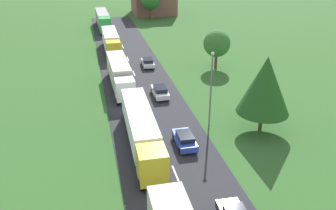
{
  "coord_description": "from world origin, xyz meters",
  "views": [
    {
      "loc": [
        -6.61,
        -2.65,
        19.33
      ],
      "look_at": [
        1.71,
        33.89,
        1.88
      ],
      "focal_mm": 38.72,
      "sensor_mm": 36.0,
      "label": 1
    }
  ],
  "objects_px": {
    "truck_fifth": "(103,19)",
    "tree_oak": "(265,85)",
    "truck_fourth": "(111,41)",
    "car_third": "(185,139)",
    "tree_pine": "(150,0)",
    "truck_second": "(141,129)",
    "car_fifth": "(148,62)",
    "truck_third": "(120,73)",
    "car_fourth": "(160,91)",
    "lamppost_second": "(211,86)",
    "tree_maple": "(217,44)"
  },
  "relations": [
    {
      "from": "truck_second",
      "to": "car_fourth",
      "type": "relative_size",
      "value": 3.51
    },
    {
      "from": "truck_fourth",
      "to": "car_fifth",
      "type": "distance_m",
      "value": 11.38
    },
    {
      "from": "truck_second",
      "to": "car_fourth",
      "type": "distance_m",
      "value": 12.68
    },
    {
      "from": "truck_second",
      "to": "tree_pine",
      "type": "bearing_deg",
      "value": 78.94
    },
    {
      "from": "truck_third",
      "to": "truck_fifth",
      "type": "relative_size",
      "value": 0.88
    },
    {
      "from": "truck_fifth",
      "to": "car_fourth",
      "type": "distance_m",
      "value": 42.06
    },
    {
      "from": "lamppost_second",
      "to": "truck_fourth",
      "type": "bearing_deg",
      "value": 104.69
    },
    {
      "from": "truck_third",
      "to": "truck_fourth",
      "type": "height_order",
      "value": "truck_third"
    },
    {
      "from": "tree_oak",
      "to": "tree_maple",
      "type": "bearing_deg",
      "value": 83.4
    },
    {
      "from": "truck_fourth",
      "to": "truck_fifth",
      "type": "bearing_deg",
      "value": 90.77
    },
    {
      "from": "truck_fourth",
      "to": "truck_fifth",
      "type": "distance_m",
      "value": 19.2
    },
    {
      "from": "tree_maple",
      "to": "truck_second",
      "type": "bearing_deg",
      "value": -125.74
    },
    {
      "from": "truck_second",
      "to": "lamppost_second",
      "type": "xyz_separation_m",
      "value": [
        8.08,
        2.82,
        2.71
      ]
    },
    {
      "from": "truck_third",
      "to": "tree_pine",
      "type": "xyz_separation_m",
      "value": [
        12.28,
        44.15,
        2.78
      ]
    },
    {
      "from": "car_fourth",
      "to": "tree_oak",
      "type": "distance_m",
      "value": 15.13
    },
    {
      "from": "lamppost_second",
      "to": "tree_pine",
      "type": "bearing_deg",
      "value": 86.28
    },
    {
      "from": "lamppost_second",
      "to": "truck_fifth",
      "type": "bearing_deg",
      "value": 99.55
    },
    {
      "from": "lamppost_second",
      "to": "tree_oak",
      "type": "xyz_separation_m",
      "value": [
        5.03,
        -2.4,
        0.62
      ]
    },
    {
      "from": "truck_fourth",
      "to": "lamppost_second",
      "type": "bearing_deg",
      "value": -75.31
    },
    {
      "from": "truck_third",
      "to": "truck_fifth",
      "type": "xyz_separation_m",
      "value": [
        -0.02,
        37.2,
        0.03
      ]
    },
    {
      "from": "truck_fifth",
      "to": "car_third",
      "type": "distance_m",
      "value": 54.75
    },
    {
      "from": "truck_fifth",
      "to": "tree_oak",
      "type": "relative_size",
      "value": 1.68
    },
    {
      "from": "car_third",
      "to": "tree_pine",
      "type": "height_order",
      "value": "tree_pine"
    },
    {
      "from": "truck_third",
      "to": "car_fifth",
      "type": "relative_size",
      "value": 3.08
    },
    {
      "from": "truck_fourth",
      "to": "tree_maple",
      "type": "xyz_separation_m",
      "value": [
        15.77,
        -12.78,
        1.93
      ]
    },
    {
      "from": "truck_second",
      "to": "tree_oak",
      "type": "distance_m",
      "value": 13.54
    },
    {
      "from": "truck_second",
      "to": "car_fifth",
      "type": "relative_size",
      "value": 3.66
    },
    {
      "from": "car_fifth",
      "to": "truck_fifth",
      "type": "bearing_deg",
      "value": 100.27
    },
    {
      "from": "car_fifth",
      "to": "truck_second",
      "type": "bearing_deg",
      "value": -101.29
    },
    {
      "from": "truck_second",
      "to": "car_fourth",
      "type": "xyz_separation_m",
      "value": [
        4.32,
        11.85,
        -1.23
      ]
    },
    {
      "from": "car_third",
      "to": "tree_pine",
      "type": "distance_m",
      "value": 62.09
    },
    {
      "from": "truck_fifth",
      "to": "tree_oak",
      "type": "distance_m",
      "value": 55.0
    },
    {
      "from": "truck_fifth",
      "to": "tree_pine",
      "type": "bearing_deg",
      "value": 29.5
    },
    {
      "from": "car_fourth",
      "to": "tree_oak",
      "type": "xyz_separation_m",
      "value": [
        8.8,
        -11.43,
        4.56
      ]
    },
    {
      "from": "truck_second",
      "to": "tree_maple",
      "type": "bearing_deg",
      "value": 54.26
    },
    {
      "from": "car_third",
      "to": "tree_oak",
      "type": "distance_m",
      "value": 10.09
    },
    {
      "from": "lamppost_second",
      "to": "tree_maple",
      "type": "bearing_deg",
      "value": 68.3
    },
    {
      "from": "lamppost_second",
      "to": "car_third",
      "type": "bearing_deg",
      "value": -135.96
    },
    {
      "from": "truck_fifth",
      "to": "car_fourth",
      "type": "bearing_deg",
      "value": -83.47
    },
    {
      "from": "tree_pine",
      "to": "car_third",
      "type": "bearing_deg",
      "value": -97.06
    },
    {
      "from": "truck_second",
      "to": "tree_maple",
      "type": "relative_size",
      "value": 2.42
    },
    {
      "from": "truck_second",
      "to": "car_third",
      "type": "xyz_separation_m",
      "value": [
        4.22,
        -0.92,
        -1.23
      ]
    },
    {
      "from": "car_fourth",
      "to": "lamppost_second",
      "type": "relative_size",
      "value": 0.49
    },
    {
      "from": "truck_fourth",
      "to": "car_third",
      "type": "relative_size",
      "value": 3.08
    },
    {
      "from": "lamppost_second",
      "to": "tree_pine",
      "type": "distance_m",
      "value": 57.87
    },
    {
      "from": "truck_third",
      "to": "car_fifth",
      "type": "distance_m",
      "value": 9.58
    },
    {
      "from": "car_fifth",
      "to": "car_fourth",
      "type": "bearing_deg",
      "value": -92.45
    },
    {
      "from": "car_fifth",
      "to": "truck_fourth",
      "type": "bearing_deg",
      "value": 116.53
    },
    {
      "from": "truck_fourth",
      "to": "car_third",
      "type": "xyz_separation_m",
      "value": [
        4.42,
        -35.33,
        -1.23
      ]
    },
    {
      "from": "truck_third",
      "to": "car_fifth",
      "type": "xyz_separation_m",
      "value": [
        5.29,
        7.88,
        -1.33
      ]
    }
  ]
}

